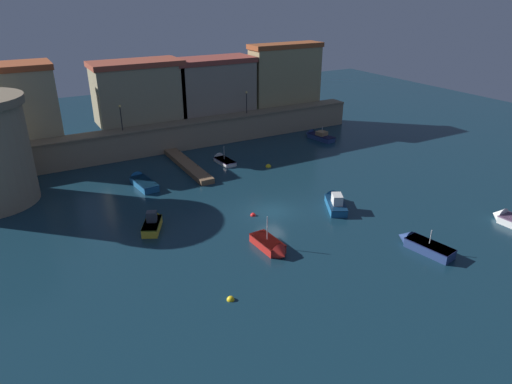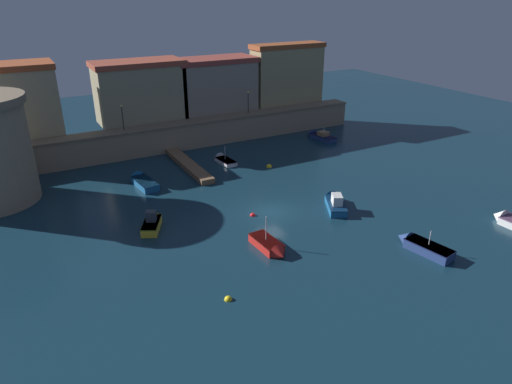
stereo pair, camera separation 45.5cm
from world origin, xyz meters
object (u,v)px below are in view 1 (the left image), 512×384
(moored_boat_1, at_px, (335,201))
(mooring_buoy_2, at_px, (231,300))
(quay_lamp_1, at_px, (247,99))
(moored_boat_0, at_px, (222,160))
(moored_boat_3, at_px, (422,245))
(moored_boat_4, at_px, (317,136))
(moored_boat_6, at_px, (272,247))
(moored_boat_7, at_px, (141,181))
(moored_boat_2, at_px, (153,222))
(mooring_buoy_1, at_px, (253,216))
(quay_lamp_0, at_px, (121,114))
(mooring_buoy_0, at_px, (268,167))

(moored_boat_1, distance_m, mooring_buoy_2, 18.42)
(quay_lamp_1, distance_m, moored_boat_0, 12.39)
(moored_boat_3, bearing_deg, moored_boat_4, -30.85)
(moored_boat_6, height_order, moored_boat_7, moored_boat_6)
(quay_lamp_1, bearing_deg, moored_boat_2, -135.59)
(quay_lamp_1, relative_size, moored_boat_0, 0.76)
(moored_boat_2, bearing_deg, moored_boat_7, 16.53)
(moored_boat_4, xyz_separation_m, mooring_buoy_2, (-28.61, -28.37, -0.45))
(moored_boat_4, distance_m, moored_boat_6, 32.97)
(moored_boat_3, distance_m, mooring_buoy_1, 15.82)
(moored_boat_6, xyz_separation_m, mooring_buoy_1, (1.83, 6.56, -0.41))
(moored_boat_1, distance_m, moored_boat_6, 11.08)
(quay_lamp_0, relative_size, moored_boat_2, 0.78)
(quay_lamp_1, xyz_separation_m, moored_boat_0, (-7.88, -7.76, -5.59))
(quay_lamp_0, distance_m, moored_boat_4, 28.29)
(moored_boat_2, height_order, mooring_buoy_0, moored_boat_2)
(quay_lamp_0, height_order, moored_boat_0, quay_lamp_0)
(moored_boat_2, bearing_deg, moored_boat_4, -36.30)
(moored_boat_0, relative_size, mooring_buoy_2, 7.52)
(mooring_buoy_0, distance_m, mooring_buoy_2, 27.05)
(quay_lamp_1, height_order, moored_boat_4, quay_lamp_1)
(moored_boat_2, relative_size, mooring_buoy_2, 7.50)
(moored_boat_3, distance_m, moored_boat_6, 12.85)
(moored_boat_4, xyz_separation_m, moored_boat_6, (-22.55, -24.06, -0.04))
(quay_lamp_0, height_order, moored_boat_6, quay_lamp_0)
(mooring_buoy_1, relative_size, mooring_buoy_2, 0.95)
(quay_lamp_0, relative_size, quay_lamp_1, 1.03)
(quay_lamp_0, xyz_separation_m, moored_boat_0, (10.39, -7.76, -5.64))
(moored_boat_2, bearing_deg, quay_lamp_0, 19.18)
(moored_boat_0, height_order, mooring_buoy_1, moored_boat_0)
(moored_boat_0, xyz_separation_m, moored_boat_6, (-5.78, -21.99, 0.13))
(moored_boat_2, bearing_deg, mooring_buoy_0, -37.34)
(moored_boat_2, height_order, mooring_buoy_1, moored_boat_2)
(mooring_buoy_1, bearing_deg, moored_boat_7, 119.23)
(moored_boat_6, bearing_deg, moored_boat_3, 58.86)
(quay_lamp_1, distance_m, moored_boat_3, 36.31)
(moored_boat_2, height_order, moored_boat_3, moored_boat_3)
(mooring_buoy_2, bearing_deg, quay_lamp_1, 59.93)
(mooring_buoy_0, distance_m, mooring_buoy_1, 13.62)
(moored_boat_0, bearing_deg, moored_boat_4, -87.07)
(moored_boat_3, relative_size, moored_boat_6, 1.19)
(quay_lamp_0, height_order, moored_boat_1, quay_lamp_0)
(moored_boat_1, relative_size, moored_boat_3, 1.02)
(moored_boat_1, bearing_deg, moored_boat_2, 103.47)
(quay_lamp_0, xyz_separation_m, mooring_buoy_2, (-1.45, -34.06, -5.92))
(quay_lamp_0, distance_m, moored_boat_3, 39.59)
(quay_lamp_1, bearing_deg, moored_boat_1, -97.76)
(mooring_buoy_1, xyz_separation_m, mooring_buoy_2, (-7.89, -10.87, 0.00))
(moored_boat_4, distance_m, mooring_buoy_0, 14.15)
(moored_boat_1, relative_size, moored_boat_7, 0.95)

